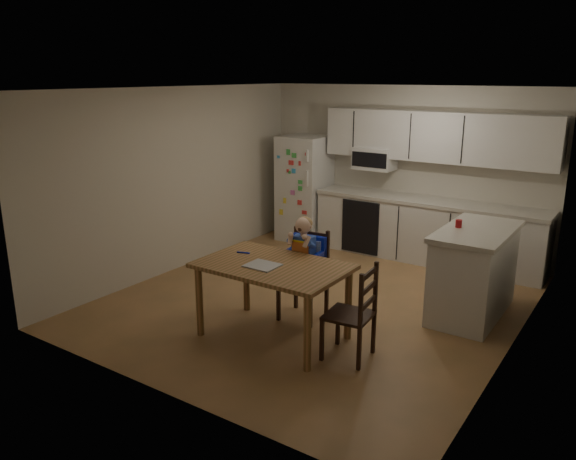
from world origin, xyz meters
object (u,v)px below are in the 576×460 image
(red_cup, at_px, (459,224))
(dining_table, at_px, (273,274))
(chair_booster, at_px, (305,257))
(chair_side, at_px, (358,307))
(refrigerator, at_px, (304,188))
(kitchen_island, at_px, (474,272))

(red_cup, relative_size, dining_table, 0.06)
(red_cup, distance_m, dining_table, 2.18)
(chair_booster, relative_size, chair_side, 1.23)
(chair_booster, bearing_deg, chair_side, -34.68)
(red_cup, xyz_separation_m, chair_booster, (-1.34, -1.06, -0.35))
(refrigerator, bearing_deg, dining_table, -62.66)
(chair_booster, bearing_deg, red_cup, 34.23)
(dining_table, distance_m, chair_side, 0.96)
(refrigerator, distance_m, kitchen_island, 3.57)
(kitchen_island, xyz_separation_m, chair_side, (-0.59, -1.67, 0.03))
(chair_booster, bearing_deg, dining_table, -93.79)
(kitchen_island, distance_m, chair_side, 1.78)
(chair_side, bearing_deg, kitchen_island, 155.07)
(red_cup, distance_m, chair_booster, 1.75)
(refrigerator, xyz_separation_m, red_cup, (3.01, -1.56, 0.20))
(kitchen_island, relative_size, chair_booster, 1.17)
(kitchen_island, bearing_deg, chair_side, -109.56)
(chair_booster, xyz_separation_m, chair_side, (0.95, -0.56, -0.17))
(red_cup, bearing_deg, dining_table, -128.55)
(kitchen_island, relative_size, chair_side, 1.44)
(refrigerator, height_order, dining_table, refrigerator)
(dining_table, bearing_deg, red_cup, 51.45)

